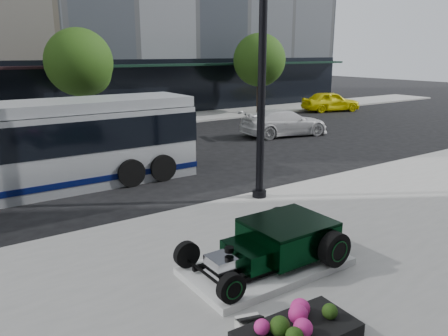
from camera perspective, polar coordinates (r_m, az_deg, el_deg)
ground at (r=14.79m, az=-6.69°, el=-2.82°), size 120.00×120.00×0.00m
sidewalk_far at (r=27.67m, az=-20.33°, el=4.80°), size 70.00×4.00×0.12m
street_trees at (r=26.72m, az=-18.13°, el=12.68°), size 29.80×3.80×5.70m
display_plinth at (r=9.30m, az=5.61°, el=-12.62°), size 3.40×1.80×0.15m
hot_rod at (r=9.28m, az=7.29°, el=-9.29°), size 3.22×2.00×0.81m
info_plaque at (r=7.47m, az=3.32°, el=-19.69°), size 0.47×0.40×0.31m
lamppost at (r=12.97m, az=4.96°, el=11.78°), size 0.44×0.44×7.93m
transit_bus at (r=15.43m, az=-25.84°, el=2.22°), size 12.12×2.88×2.92m
white_sedan at (r=24.37m, az=7.90°, el=5.90°), size 5.25×2.97×1.43m
yellow_taxi at (r=35.22m, az=13.76°, el=8.44°), size 4.82×3.07×1.53m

